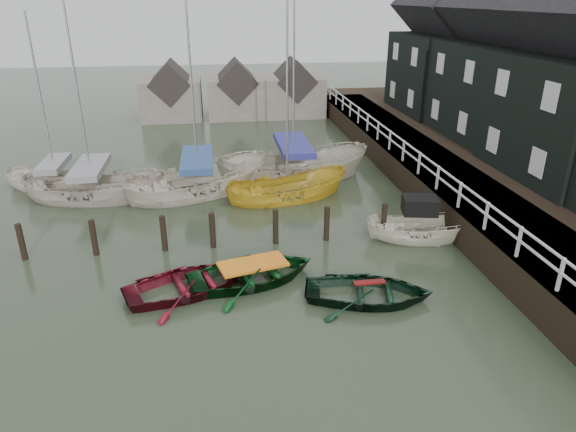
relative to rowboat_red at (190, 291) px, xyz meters
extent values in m
plane|color=#293320|center=(2.00, 0.10, 0.00)|extent=(120.00, 120.00, 0.00)
cube|color=black|center=(11.50, 10.10, 1.40)|extent=(3.00, 32.00, 0.20)
cube|color=silver|center=(10.00, 10.10, 2.45)|extent=(0.06, 32.00, 0.06)
cube|color=silver|center=(10.00, 10.10, 2.05)|extent=(0.06, 32.00, 0.06)
cube|color=black|center=(17.00, 10.10, 0.00)|extent=(14.00, 38.00, 1.50)
cube|color=black|center=(17.00, 12.10, 4.00)|extent=(6.00, 7.00, 5.00)
cube|color=black|center=(17.00, 12.10, 8.25)|extent=(6.11, 7.14, 6.11)
cube|color=black|center=(17.00, 19.10, 4.00)|extent=(6.40, 7.00, 5.00)
cube|color=black|center=(17.00, 19.10, 8.25)|extent=(6.52, 7.14, 6.52)
cylinder|color=black|center=(-6.00, 3.10, 0.50)|extent=(0.22, 0.22, 1.80)
cylinder|color=black|center=(-3.50, 3.10, 0.50)|extent=(0.22, 0.22, 1.80)
cylinder|color=black|center=(-1.00, 3.10, 0.50)|extent=(0.22, 0.22, 1.80)
cylinder|color=black|center=(0.80, 3.10, 0.50)|extent=(0.22, 0.22, 1.80)
cylinder|color=black|center=(3.20, 3.10, 0.50)|extent=(0.22, 0.22, 1.80)
cylinder|color=black|center=(5.20, 3.10, 0.50)|extent=(0.22, 0.22, 1.80)
cylinder|color=black|center=(7.50, 3.10, 0.50)|extent=(0.22, 0.22, 1.80)
cube|color=#665B51|center=(-2.00, 26.10, 1.50)|extent=(4.50, 4.00, 3.00)
cube|color=#282321|center=(-2.00, 26.10, 2.80)|extent=(3.18, 4.08, 3.18)
cube|color=#665B51|center=(3.00, 26.10, 1.50)|extent=(4.50, 4.00, 3.00)
cube|color=#282321|center=(3.00, 26.10, 2.80)|extent=(3.18, 4.08, 3.18)
cube|color=#665B51|center=(7.50, 26.10, 1.50)|extent=(4.50, 4.00, 3.00)
cube|color=#282321|center=(7.50, 26.10, 2.80)|extent=(3.18, 4.08, 3.18)
imported|color=#570C17|center=(0.00, 0.00, 0.00)|extent=(4.86, 4.15, 0.85)
imported|color=black|center=(2.10, 0.36, 0.00)|extent=(4.95, 4.06, 0.90)
imported|color=black|center=(5.60, -1.32, 0.00)|extent=(4.53, 3.68, 0.83)
imported|color=beige|center=(8.80, 2.62, 0.00)|extent=(4.43, 2.39, 1.62)
cube|color=black|center=(8.80, 2.82, 1.37)|extent=(1.47, 1.24, 0.65)
imported|color=beige|center=(-4.72, 9.08, 0.00)|extent=(7.00, 3.68, 2.57)
cylinder|color=#B2B2B7|center=(-4.72, 9.08, 5.89)|extent=(0.10, 0.10, 8.95)
cube|color=gray|center=(-4.72, 9.08, 1.53)|extent=(3.84, 1.98, 0.30)
imported|color=beige|center=(0.19, 9.14, 0.00)|extent=(7.85, 5.42, 2.84)
cylinder|color=#B2B2B7|center=(0.19, 9.14, 6.08)|extent=(0.10, 0.10, 9.04)
cube|color=navy|center=(0.19, 9.14, 1.68)|extent=(4.30, 2.94, 0.30)
imported|color=gold|center=(4.33, 7.83, 0.00)|extent=(6.27, 3.37, 2.29)
cylinder|color=#B2B2B7|center=(4.33, 7.83, 5.20)|extent=(0.10, 0.10, 7.89)
imported|color=#BBB29F|center=(5.06, 10.59, 0.00)|extent=(8.05, 3.36, 3.06)
cylinder|color=#B2B2B7|center=(5.06, 10.59, 6.82)|extent=(0.10, 0.10, 10.27)
cube|color=navy|center=(5.06, 10.59, 1.80)|extent=(4.43, 1.79, 0.30)
imported|color=beige|center=(-6.82, 10.84, 0.00)|extent=(5.68, 3.66, 2.05)
cylinder|color=#B2B2B7|center=(-6.82, 10.84, 4.69)|extent=(0.10, 0.10, 7.12)
cube|color=gray|center=(-6.82, 10.84, 1.25)|extent=(3.11, 1.98, 0.30)
camera|label=1|loc=(1.09, -14.64, 8.83)|focal=32.00mm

